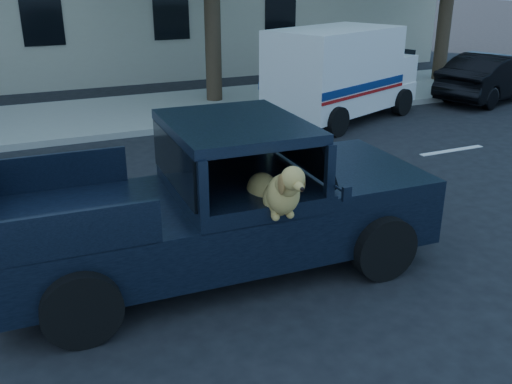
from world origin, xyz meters
TOP-DOWN VIEW (x-y plane):
  - ground at (0.00, 0.00)m, footprint 120.00×120.00m
  - far_sidewalk at (0.00, 9.20)m, footprint 60.00×4.00m
  - lane_stripes at (2.00, 3.40)m, footprint 21.60×0.14m
  - pickup_truck at (1.65, 0.74)m, footprint 5.35×2.80m
  - mail_truck at (7.29, 6.75)m, footprint 4.53×3.31m
  - parked_sedan at (12.58, 6.85)m, footprint 2.53×4.34m

SIDE VIEW (x-z plane):
  - ground at x=0.00m, z-range 0.00..0.00m
  - lane_stripes at x=2.00m, z-range 0.00..0.01m
  - far_sidewalk at x=0.00m, z-range 0.00..0.15m
  - pickup_truck at x=1.65m, z-range -0.31..1.58m
  - parked_sedan at x=12.58m, z-range 0.00..1.35m
  - mail_truck at x=7.29m, z-range -0.14..2.12m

